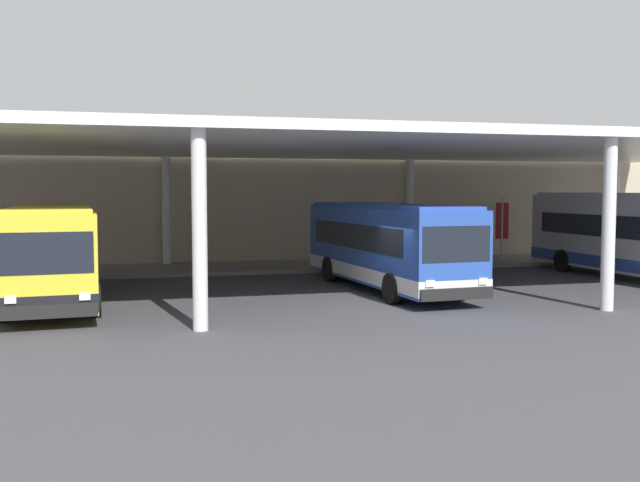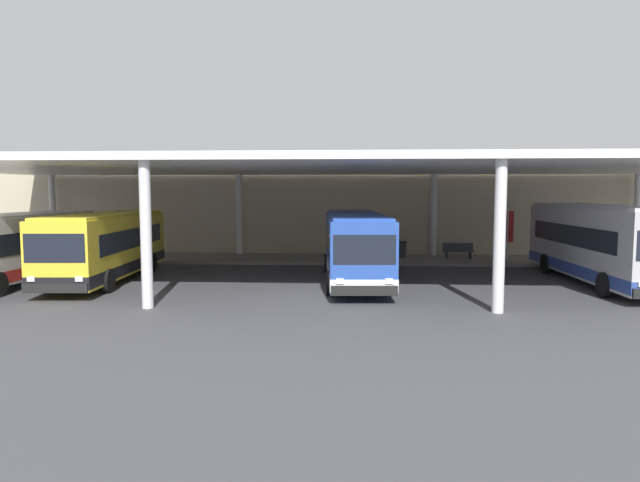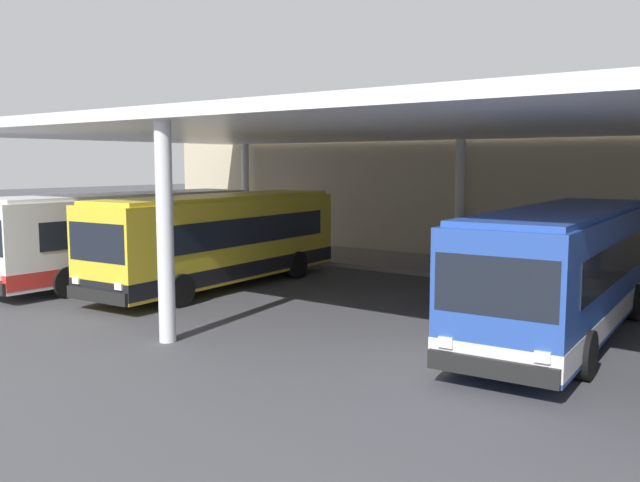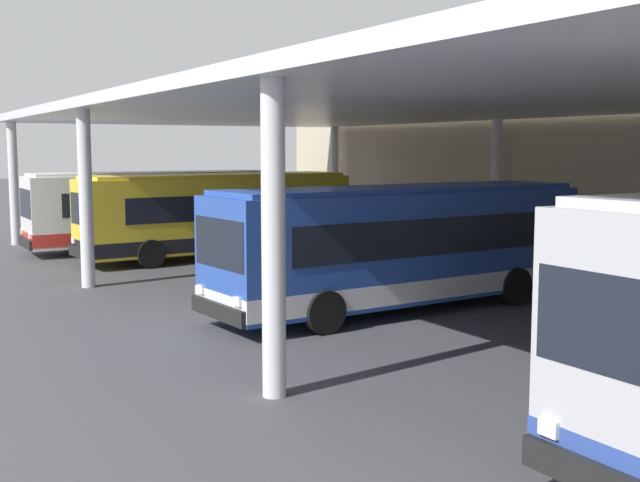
# 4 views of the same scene
# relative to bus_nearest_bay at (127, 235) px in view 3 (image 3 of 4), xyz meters

# --- Properties ---
(ground_plane) EXTENTS (200.00, 200.00, 0.00)m
(ground_plane) POSITION_rel_bus_nearest_bay_xyz_m (14.03, -2.37, -1.66)
(ground_plane) COLOR #47474C
(platform_kerb) EXTENTS (42.00, 4.50, 0.18)m
(platform_kerb) POSITION_rel_bus_nearest_bay_xyz_m (14.03, 9.38, -1.57)
(platform_kerb) COLOR gray
(platform_kerb) RESTS_ON ground
(station_building_facade) EXTENTS (48.00, 1.60, 6.56)m
(station_building_facade) POSITION_rel_bus_nearest_bay_xyz_m (14.03, 12.63, 1.62)
(station_building_facade) COLOR #C1B293
(station_building_facade) RESTS_ON ground
(canopy_shelter) EXTENTS (40.00, 17.00, 5.55)m
(canopy_shelter) POSITION_rel_bus_nearest_bay_xyz_m (14.03, 3.13, 3.66)
(canopy_shelter) COLOR silver
(canopy_shelter) RESTS_ON ground
(bus_nearest_bay) EXTENTS (2.82, 10.56, 3.17)m
(bus_nearest_bay) POSITION_rel_bus_nearest_bay_xyz_m (0.00, 0.00, 0.00)
(bus_nearest_bay) COLOR white
(bus_nearest_bay) RESTS_ON ground
(bus_second_bay) EXTENTS (3.24, 10.68, 3.17)m
(bus_second_bay) POSITION_rel_bus_nearest_bay_xyz_m (3.68, 1.09, 0.00)
(bus_second_bay) COLOR yellow
(bus_second_bay) RESTS_ON ground
(bus_middle_bay) EXTENTS (3.21, 10.67, 3.17)m
(bus_middle_bay) POSITION_rel_bus_nearest_bay_xyz_m (15.28, 1.28, 0.00)
(bus_middle_bay) COLOR #284CA8
(bus_middle_bay) RESTS_ON ground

